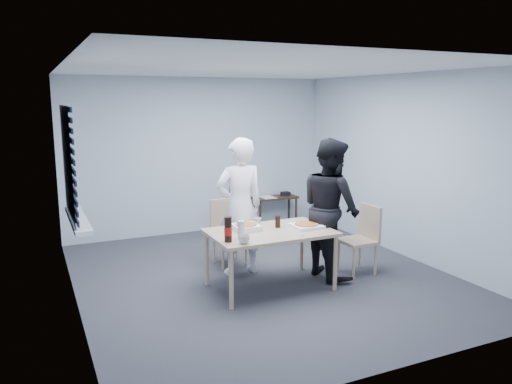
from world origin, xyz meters
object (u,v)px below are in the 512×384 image
backpack (240,198)px  side_table (275,201)px  person_black (330,208)px  mug_b (257,221)px  mug_a (244,239)px  dining_table (270,236)px  person_white (240,207)px  chair_right (363,234)px  stool (240,217)px  soda_bottle (228,230)px  chair_far (227,227)px

backpack → side_table: bearing=29.4°
person_black → mug_b: size_ratio=17.70×
backpack → mug_a: 2.60m
dining_table → person_white: 0.69m
side_table → chair_right: bearing=-91.6°
stool → side_table: bearing=32.3°
soda_bottle → person_white: bearing=59.8°
dining_table → stool: 2.14m
backpack → soda_bottle: soda_bottle is taller
chair_far → side_table: (1.54, 1.58, -0.07)m
stool → dining_table: bearing=-103.0°
backpack → mug_b: bearing=-109.6°
chair_right → person_white: 1.65m
mug_b → soda_bottle: bearing=-138.3°
dining_table → chair_right: chair_right is taller
dining_table → stool: size_ratio=2.97×
dining_table → mug_a: size_ratio=11.75×
person_black → backpack: 2.03m
mug_b → backpack: bearing=73.9°
chair_right → stool: (-0.86, 2.08, -0.14)m
chair_far → chair_right: size_ratio=1.00×
chair_right → dining_table: bearing=179.3°
backpack → mug_a: size_ratio=3.38×
chair_far → person_black: size_ratio=0.50×
dining_table → backpack: (0.48, 2.05, 0.04)m
person_white → person_black: size_ratio=1.00×
person_black → backpack: person_black is taller
person_black → soda_bottle: (-1.51, -0.30, -0.05)m
stool → backpack: backpack is taller
person_white → mug_b: (0.10, -0.32, -0.13)m
person_white → backpack: person_white is taller
person_black → side_table: size_ratio=2.23×
dining_table → chair_right: size_ratio=1.62×
person_black → mug_a: (-1.38, -0.44, -0.13)m
stool → backpack: (0.00, -0.01, 0.31)m
dining_table → mug_b: bearing=94.8°
mug_a → mug_b: bearing=55.1°
mug_a → dining_table: bearing=35.9°
dining_table → backpack: bearing=76.9°
side_table → backpack: backpack is taller
chair_right → person_black: size_ratio=0.50×
backpack → mug_b: size_ratio=4.15×
person_white → backpack: size_ratio=4.26×
side_table → mug_b: (-1.44, -2.35, 0.30)m
chair_right → backpack: (-0.86, 2.07, 0.18)m
mug_b → person_black: bearing=-14.3°
mug_a → mug_b: 0.82m
chair_right → mug_b: 1.42m
dining_table → person_white: person_white is taller
chair_right → side_table: (0.08, 2.68, -0.07)m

